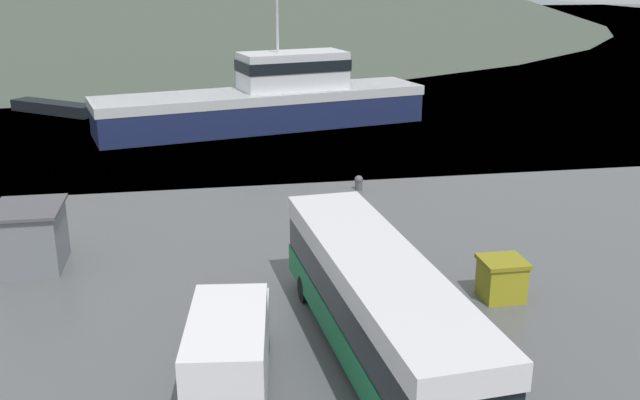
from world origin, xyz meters
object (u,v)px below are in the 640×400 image
Objects in this scene: fishing_boat at (268,99)px; storage_bin at (502,278)px; delivery_van at (230,349)px; tour_bus at (377,303)px; dock_kiosk at (31,237)px; small_boat at (54,108)px.

storage_bin is at bearing 176.55° from fishing_boat.
fishing_boat is at bearing 89.29° from delivery_van.
tour_bus is at bearing -148.84° from storage_bin.
fishing_boat reaches higher than dock_kiosk.
small_boat is (-21.04, 37.12, -0.30)m from storage_bin.
delivery_van is 10.40m from storage_bin.
storage_bin is at bearing -18.93° from dock_kiosk.
storage_bin reaches higher than small_boat.
delivery_van is 12.05m from dock_kiosk.
fishing_boat is (4.52, 33.25, 0.67)m from delivery_van.
delivery_van is at bearing -54.80° from dock_kiosk.
delivery_van reaches higher than dock_kiosk.
tour_bus is 4.17× the size of dock_kiosk.
small_boat is (-11.55, 41.33, -0.89)m from delivery_van.
delivery_van is at bearing -170.88° from tour_bus.
storage_bin is at bearing 67.38° from small_boat.
fishing_boat is at bearing 84.89° from tour_bus.
small_boat is at bearing 112.64° from delivery_van.
dock_kiosk is 0.41× the size of small_boat.
tour_bus is 8.20× the size of storage_bin.
fishing_boat is (0.28, 32.21, 0.19)m from tour_bus.
delivery_van is at bearing 53.44° from small_boat.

